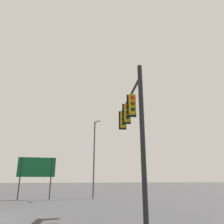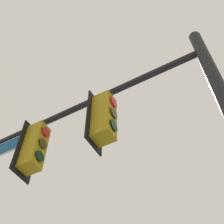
% 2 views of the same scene
% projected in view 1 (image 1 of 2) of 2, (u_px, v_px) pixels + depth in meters
% --- Properties ---
extents(signal_pole_near, '(5.61, 1.57, 7.11)m').
position_uv_depth(signal_pole_near, '(131.00, 119.00, 11.95)').
color(signal_pole_near, black).
rests_on(signal_pole_near, ground_plane).
extents(highway_sign, '(0.50, 3.88, 4.27)m').
position_uv_depth(highway_sign, '(36.00, 169.00, 23.28)').
color(highway_sign, black).
rests_on(highway_sign, ground_plane).
extents(street_lamp, '(1.76, 0.40, 8.61)m').
position_uv_depth(street_lamp, '(95.00, 153.00, 24.89)').
color(street_lamp, '#4C4C51').
rests_on(street_lamp, ground_plane).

